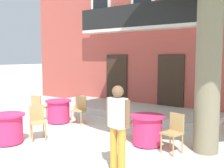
% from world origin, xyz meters
% --- Properties ---
extents(ground_plane, '(120.00, 120.00, 0.00)m').
position_xyz_m(ground_plane, '(0.00, 0.00, 0.00)').
color(ground_plane, silver).
extents(building_facade, '(13.00, 5.09, 7.50)m').
position_xyz_m(building_facade, '(-0.11, 6.99, 3.75)').
color(building_facade, '#B24C42').
rests_on(building_facade, ground).
extents(entrance_step_platform, '(7.06, 2.22, 0.25)m').
position_xyz_m(entrance_step_platform, '(-0.11, 3.89, 0.12)').
color(entrance_step_platform, silver).
rests_on(entrance_step_platform, ground).
extents(cafe_table_near_tree, '(0.86, 0.86, 0.76)m').
position_xyz_m(cafe_table_near_tree, '(2.38, 0.91, 0.39)').
color(cafe_table_near_tree, '#E52D66').
rests_on(cafe_table_near_tree, ground).
extents(cafe_chair_near_tree_0, '(0.46, 0.46, 0.91)m').
position_xyz_m(cafe_chair_near_tree_0, '(1.63, 0.95, 0.53)').
color(cafe_chair_near_tree_0, tan).
rests_on(cafe_chair_near_tree_0, ground).
extents(cafe_chair_near_tree_1, '(0.48, 0.48, 0.91)m').
position_xyz_m(cafe_chair_near_tree_1, '(3.13, 0.81, 0.53)').
color(cafe_chair_near_tree_1, tan).
rests_on(cafe_chair_near_tree_1, ground).
extents(cafe_table_middle, '(0.86, 0.86, 0.76)m').
position_xyz_m(cafe_table_middle, '(-0.57, -1.08, 0.39)').
color(cafe_table_middle, '#E52D66').
rests_on(cafe_table_middle, ground).
extents(cafe_chair_middle_1, '(0.55, 0.55, 0.91)m').
position_xyz_m(cafe_chair_middle_1, '(-0.25, -0.39, 0.53)').
color(cafe_chair_middle_1, tan).
rests_on(cafe_chair_middle_1, ground).
extents(cafe_table_front, '(0.86, 0.86, 0.76)m').
position_xyz_m(cafe_table_front, '(-1.15, 1.19, 0.39)').
color(cafe_table_front, '#E52D66').
rests_on(cafe_table_front, ground).
extents(cafe_chair_front_0, '(0.50, 0.50, 0.91)m').
position_xyz_m(cafe_chair_front_0, '(-1.84, 0.90, 0.53)').
color(cafe_chair_front_0, tan).
rests_on(cafe_chair_front_0, ground).
extents(cafe_chair_front_1, '(0.50, 0.50, 0.91)m').
position_xyz_m(cafe_chair_front_1, '(-0.45, 1.47, 0.53)').
color(cafe_chair_front_1, tan).
rests_on(cafe_chair_front_1, ground).
extents(pedestrian_near_entrance, '(0.53, 0.31, 1.69)m').
position_xyz_m(pedestrian_near_entrance, '(2.73, -0.89, 0.96)').
color(pedestrian_near_entrance, gold).
rests_on(pedestrian_near_entrance, ground).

